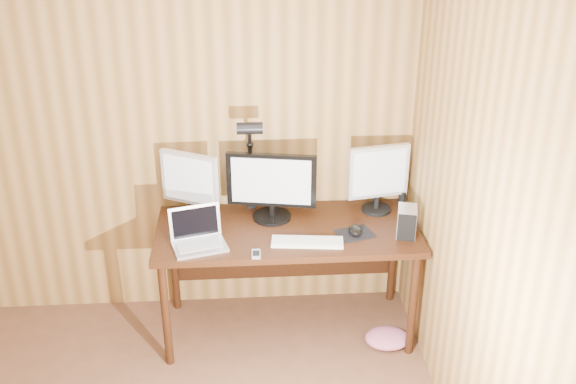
{
  "coord_description": "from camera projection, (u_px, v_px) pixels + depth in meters",
  "views": [
    {
      "loc": [
        0.69,
        -1.96,
        2.73
      ],
      "look_at": [
        0.93,
        1.58,
        1.02
      ],
      "focal_mm": 42.0,
      "sensor_mm": 36.0,
      "label": 1
    }
  ],
  "objects": [
    {
      "name": "mousepad",
      "position": [
        355.0,
        234.0,
        4.04
      ],
      "size": [
        0.25,
        0.23,
        0.0
      ],
      "primitive_type": "cube",
      "rotation": [
        0.0,
        0.0,
        0.32
      ],
      "color": "black",
      "rests_on": "desk"
    },
    {
      "name": "monitor_left",
      "position": [
        190.0,
        184.0,
        4.13
      ],
      "size": [
        0.36,
        0.21,
        0.43
      ],
      "rotation": [
        0.0,
        0.0,
        -0.48
      ],
      "color": "black",
      "rests_on": "desk"
    },
    {
      "name": "desk",
      "position": [
        287.0,
        240.0,
        4.22
      ],
      "size": [
        1.6,
        0.7,
        0.75
      ],
      "color": "black",
      "rests_on": "floor"
    },
    {
      "name": "monitor_center",
      "position": [
        272.0,
        186.0,
        4.13
      ],
      "size": [
        0.55,
        0.24,
        0.43
      ],
      "rotation": [
        0.0,
        0.0,
        -0.18
      ],
      "color": "black",
      "rests_on": "desk"
    },
    {
      "name": "desk_lamp",
      "position": [
        250.0,
        152.0,
        4.11
      ],
      "size": [
        0.15,
        0.22,
        0.67
      ],
      "rotation": [
        0.0,
        0.0,
        -0.35
      ],
      "color": "black",
      "rests_on": "desk"
    },
    {
      "name": "speaker",
      "position": [
        402.0,
        199.0,
        4.33
      ],
      "size": [
        0.05,
        0.05,
        0.11
      ],
      "primitive_type": "cylinder",
      "color": "black",
      "rests_on": "desk"
    },
    {
      "name": "mouse",
      "position": [
        355.0,
        230.0,
        4.03
      ],
      "size": [
        0.1,
        0.13,
        0.04
      ],
      "primitive_type": "ellipsoid",
      "rotation": [
        0.0,
        0.0,
        0.22
      ],
      "color": "black",
      "rests_on": "mousepad"
    },
    {
      "name": "laptop",
      "position": [
        198.0,
        236.0,
        3.91
      ],
      "size": [
        0.35,
        0.3,
        0.22
      ],
      "rotation": [
        0.0,
        0.0,
        0.27
      ],
      "color": "silver",
      "rests_on": "desk"
    },
    {
      "name": "monitor_right",
      "position": [
        378.0,
        177.0,
        4.21
      ],
      "size": [
        0.39,
        0.19,
        0.44
      ],
      "rotation": [
        0.0,
        0.0,
        0.18
      ],
      "color": "black",
      "rests_on": "desk"
    },
    {
      "name": "room_shell",
      "position": [
        55.0,
        336.0,
        2.37
      ],
      "size": [
        4.0,
        4.0,
        4.0
      ],
      "color": "brown",
      "rests_on": "ground"
    },
    {
      "name": "phone",
      "position": [
        256.0,
        254.0,
        3.82
      ],
      "size": [
        0.05,
        0.1,
        0.01
      ],
      "rotation": [
        0.0,
        0.0,
        -0.01
      ],
      "color": "silver",
      "rests_on": "desk"
    },
    {
      "name": "fabric_pile",
      "position": [
        387.0,
        338.0,
        4.26
      ],
      "size": [
        0.3,
        0.25,
        0.09
      ],
      "primitive_type": null,
      "rotation": [
        0.0,
        0.0,
        -0.08
      ],
      "color": "#BF5C7F",
      "rests_on": "floor"
    },
    {
      "name": "hard_drive",
      "position": [
        407.0,
        222.0,
        3.99
      ],
      "size": [
        0.14,
        0.18,
        0.18
      ],
      "rotation": [
        0.0,
        0.0,
        -0.24
      ],
      "color": "silver",
      "rests_on": "desk"
    },
    {
      "name": "keyboard",
      "position": [
        307.0,
        242.0,
        3.94
      ],
      "size": [
        0.43,
        0.17,
        0.02
      ],
      "rotation": [
        0.0,
        0.0,
        -0.11
      ],
      "color": "white",
      "rests_on": "desk"
    }
  ]
}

